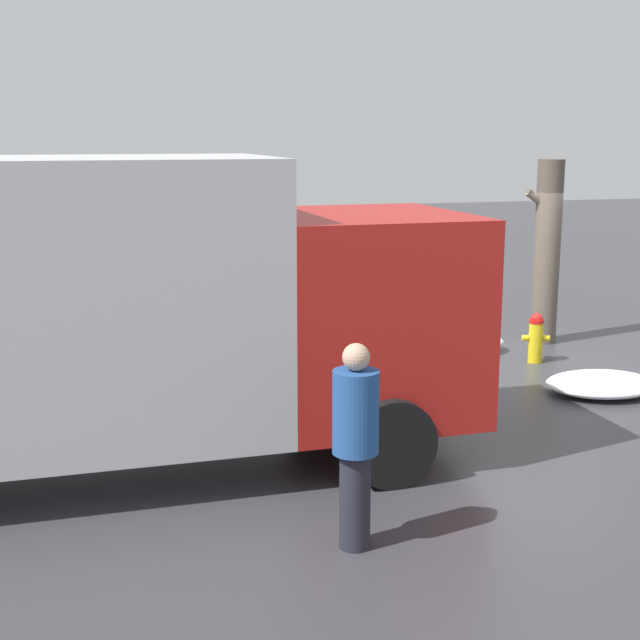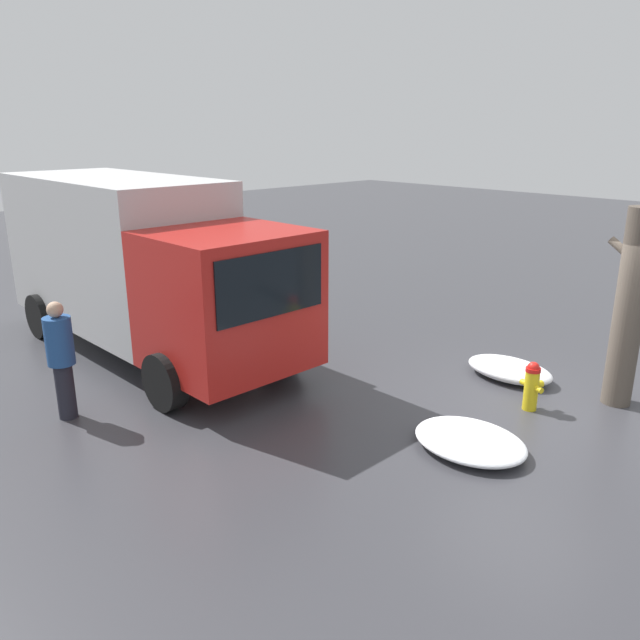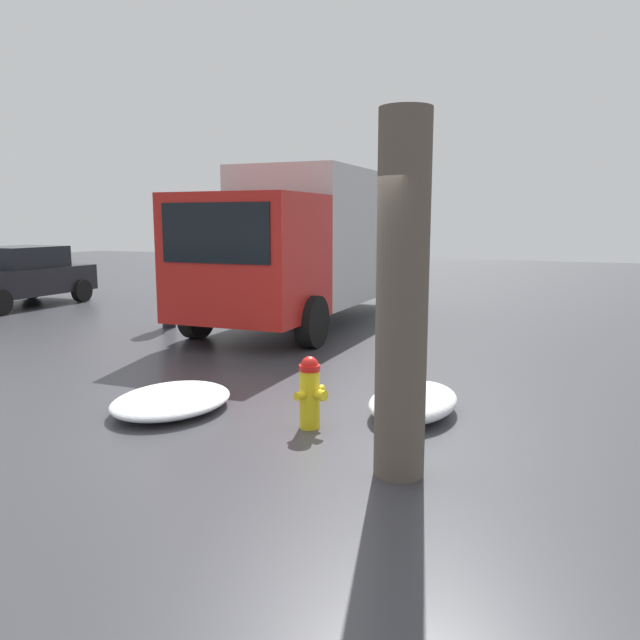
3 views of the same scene
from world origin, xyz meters
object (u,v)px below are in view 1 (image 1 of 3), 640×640
(delivery_truck, at_px, (108,308))
(pedestrian, at_px, (355,438))
(fire_hydrant, at_px, (536,337))
(tree_trunk, at_px, (547,252))

(delivery_truck, bearing_deg, pedestrian, 37.95)
(fire_hydrant, relative_size, delivery_truck, 0.11)
(delivery_truck, bearing_deg, fire_hydrant, 113.36)
(tree_trunk, relative_size, delivery_truck, 0.42)
(pedestrian, bearing_deg, tree_trunk, -158.59)
(fire_hydrant, bearing_deg, tree_trunk, -17.18)
(fire_hydrant, xyz_separation_m, delivery_truck, (6.45, 2.84, 1.34))
(fire_hydrant, relative_size, pedestrian, 0.43)
(pedestrian, bearing_deg, fire_hydrant, -159.86)
(tree_trunk, bearing_deg, pedestrian, 49.64)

